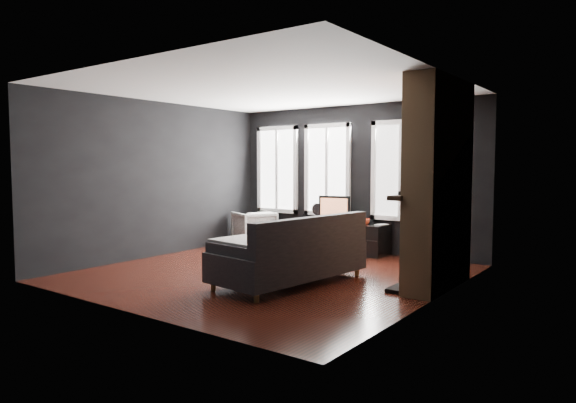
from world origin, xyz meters
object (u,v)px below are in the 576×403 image
Objects in this scene: armchair at (254,226)px; monitor at (334,207)px; media_console at (346,237)px; book at (379,219)px; sofa at (289,248)px; mug at (366,221)px; mantel_vase at (433,185)px.

armchair is 1.23× the size of monitor.
media_console is 2.64× the size of monitor.
book is at bearing 122.60° from armchair.
sofa is at bearing -84.11° from monitor.
media_console is at bearing -19.80° from monitor.
sofa is 3.62× the size of monitor.
media_console is at bearing 124.14° from armchair.
book is (0.64, 0.02, 0.38)m from media_console.
armchair is 2.62m from book.
sofa is 2.65m from media_console.
media_console is 7.62× the size of book.
media_console is 12.15× the size of mug.
mantel_vase reaches higher than mug.
media_console is 2.59m from mantel_vase.
mantel_vase is (1.41, -1.21, 0.67)m from book.
monitor is 3.20× the size of mantel_vase.
monitor is at bearing 173.61° from mug.
monitor reaches higher than sofa.
monitor is 2.68m from mantel_vase.
mug is 0.23m from book.
sofa is 2.54m from mug.
mantel_vase is (2.33, -1.23, 0.50)m from monitor.
sofa reaches higher than media_console.
monitor is 0.93m from book.
mug is at bearing -162.79° from book.
mantel_vase is at bearing 51.05° from sofa.
book is at bearing -13.20° from monitor.
sofa reaches higher than armchair.
monitor is (-0.28, 0.04, 0.54)m from media_console.
monitor reaches higher than media_console.
media_console is (1.95, 0.29, -0.10)m from armchair.
book is (2.59, 0.31, 0.28)m from armchair.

